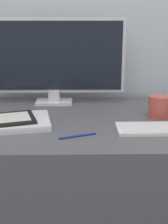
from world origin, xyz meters
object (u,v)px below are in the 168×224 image
at_px(monitor, 53,59).
at_px(keyboard, 162,129).
at_px(laptop, 9,122).
at_px(coffee_mug, 160,107).
at_px(pen, 78,136).
at_px(ereader, 13,118).

bearing_deg(monitor, keyboard, -42.57).
relative_size(laptop, coffee_mug, 2.73).
bearing_deg(coffee_mug, pen, -146.93).
bearing_deg(pen, ereader, 153.11).
relative_size(monitor, ereader, 3.29).
xyz_separation_m(laptop, pen, (0.26, -0.12, -0.01)).
bearing_deg(ereader, coffee_mug, 9.20).
height_order(keyboard, laptop, laptop).
distance_m(keyboard, ereader, 0.55).
distance_m(monitor, laptop, 0.40).
height_order(ereader, pen, ereader).
relative_size(monitor, coffee_mug, 5.39).
height_order(monitor, pen, monitor).
height_order(monitor, laptop, monitor).
xyz_separation_m(keyboard, coffee_mug, (0.03, 0.16, 0.04)).
xyz_separation_m(monitor, ereader, (-0.13, -0.32, -0.18)).
bearing_deg(monitor, laptop, -114.53).
height_order(ereader, coffee_mug, coffee_mug).
bearing_deg(ereader, monitor, 67.76).
distance_m(keyboard, laptop, 0.56).
xyz_separation_m(laptop, ereader, (0.02, 0.00, 0.02)).
xyz_separation_m(monitor, keyboard, (0.41, -0.38, -0.20)).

